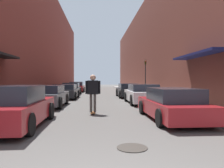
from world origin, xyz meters
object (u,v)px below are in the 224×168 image
at_px(parked_car_left_4, 77,87).
at_px(parked_car_right_2, 128,90).
at_px(traffic_light, 145,73).
at_px(manhole_cover, 132,148).
at_px(parked_car_right_1, 142,94).
at_px(parked_car_left_3, 71,89).
at_px(parked_car_left_1, 48,96).
at_px(skateboarder, 93,90).
at_px(parked_car_right_0, 172,104).
at_px(parked_car_left_0, 13,107).
at_px(parked_car_left_2, 65,92).

height_order(parked_car_left_4, parked_car_right_2, parked_car_left_4).
bearing_deg(traffic_light, manhole_cover, -103.67).
bearing_deg(traffic_light, parked_car_left_4, 133.66).
bearing_deg(parked_car_left_4, parked_car_right_1, -69.25).
xyz_separation_m(parked_car_left_3, parked_car_right_1, (5.77, -9.54, 0.01)).
xyz_separation_m(parked_car_left_1, parked_car_right_2, (5.68, 6.94, 0.01)).
xyz_separation_m(parked_car_left_3, parked_car_left_4, (0.06, 5.52, 0.02)).
height_order(parked_car_left_3, skateboarder, skateboarder).
xyz_separation_m(parked_car_right_2, skateboarder, (-3.01, -9.86, 0.49)).
relative_size(parked_car_right_0, parked_car_right_1, 1.05).
distance_m(parked_car_left_1, parked_car_right_0, 7.38).
distance_m(parked_car_left_3, parked_car_right_0, 16.49).
height_order(parked_car_left_1, traffic_light, traffic_light).
height_order(parked_car_right_1, parked_car_right_2, parked_car_right_1).
xyz_separation_m(parked_car_left_4, parked_car_right_2, (5.52, -9.47, -0.02)).
bearing_deg(parked_car_left_4, skateboarder, -82.60).
relative_size(skateboarder, manhole_cover, 2.57).
relative_size(skateboarder, traffic_light, 0.52).
height_order(parked_car_left_0, parked_car_left_4, parked_car_left_0).
xyz_separation_m(parked_car_left_4, manhole_cover, (3.49, -24.46, -0.63)).
relative_size(parked_car_left_4, skateboarder, 2.37).
relative_size(parked_car_left_1, parked_car_left_4, 0.96).
distance_m(parked_car_left_0, skateboarder, 3.70).
distance_m(parked_car_left_0, parked_car_right_1, 8.99).
xyz_separation_m(parked_car_left_0, manhole_cover, (3.55, -2.51, -0.65)).
xyz_separation_m(parked_car_right_1, skateboarder, (-3.19, -4.28, 0.48)).
relative_size(parked_car_left_0, traffic_light, 1.27).
xyz_separation_m(parked_car_left_2, parked_car_right_2, (5.49, 1.24, 0.03)).
height_order(parked_car_left_3, parked_car_right_2, parked_car_left_3).
bearing_deg(skateboarder, parked_car_right_2, 73.04).
xyz_separation_m(parked_car_left_1, parked_car_right_1, (5.86, 1.36, 0.02)).
height_order(parked_car_left_1, parked_car_right_2, parked_car_right_2).
bearing_deg(parked_car_right_1, traffic_light, 75.77).
bearing_deg(parked_car_right_0, parked_car_right_2, 90.55).
bearing_deg(parked_car_left_3, parked_car_left_4, 89.35).
distance_m(parked_car_left_3, parked_car_right_1, 11.14).
xyz_separation_m(parked_car_left_4, parked_car_right_1, (5.70, -15.05, -0.01)).
relative_size(parked_car_left_3, parked_car_right_1, 0.98).
bearing_deg(parked_car_left_3, manhole_cover, -79.38).
relative_size(parked_car_left_2, manhole_cover, 6.13).
height_order(parked_car_left_0, parked_car_left_2, parked_car_left_0).
height_order(parked_car_left_1, parked_car_right_0, parked_car_left_1).
height_order(parked_car_left_0, parked_car_right_2, parked_car_left_0).
bearing_deg(parked_car_left_2, parked_car_right_2, 12.75).
relative_size(parked_car_left_2, parked_car_right_2, 0.94).
relative_size(parked_car_left_0, manhole_cover, 6.29).
height_order(skateboarder, traffic_light, traffic_light).
bearing_deg(parked_car_left_0, manhole_cover, -35.30).
height_order(parked_car_left_1, parked_car_left_3, parked_car_left_3).
distance_m(parked_car_left_3, parked_car_right_2, 6.84).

